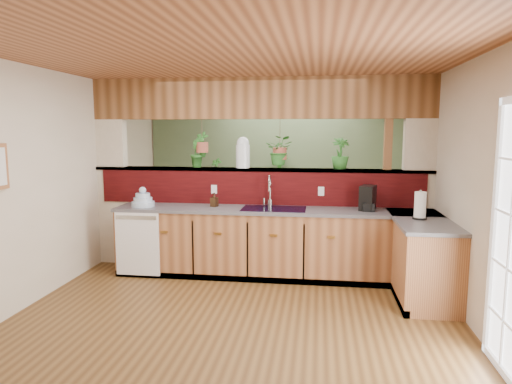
# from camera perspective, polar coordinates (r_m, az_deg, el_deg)

# --- Properties ---
(ground) EXTENTS (4.60, 7.00, 0.01)m
(ground) POSITION_cam_1_polar(r_m,az_deg,el_deg) (5.21, -1.70, -13.67)
(ground) COLOR brown
(ground) RESTS_ON ground
(ceiling) EXTENTS (4.60, 7.00, 0.01)m
(ceiling) POSITION_cam_1_polar(r_m,az_deg,el_deg) (4.90, -1.83, 15.91)
(ceiling) COLOR brown
(ceiling) RESTS_ON ground
(wall_back) EXTENTS (4.60, 0.02, 2.60)m
(wall_back) POSITION_cam_1_polar(r_m,az_deg,el_deg) (8.35, 2.26, 3.59)
(wall_back) COLOR beige
(wall_back) RESTS_ON ground
(wall_front) EXTENTS (4.60, 0.02, 2.60)m
(wall_front) POSITION_cam_1_polar(r_m,az_deg,el_deg) (1.64, -23.42, -14.53)
(wall_front) COLOR beige
(wall_front) RESTS_ON ground
(wall_left) EXTENTS (0.02, 7.00, 2.60)m
(wall_left) POSITION_cam_1_polar(r_m,az_deg,el_deg) (5.74, -25.04, 0.98)
(wall_left) COLOR beige
(wall_left) RESTS_ON ground
(wall_right) EXTENTS (0.02, 7.00, 2.60)m
(wall_right) POSITION_cam_1_polar(r_m,az_deg,el_deg) (5.05, 24.93, 0.16)
(wall_right) COLOR beige
(wall_right) RESTS_ON ground
(pass_through_partition) EXTENTS (4.60, 0.21, 2.60)m
(pass_through_partition) POSITION_cam_1_polar(r_m,az_deg,el_deg) (6.22, 0.58, 1.17)
(pass_through_partition) COLOR beige
(pass_through_partition) RESTS_ON ground
(pass_through_ledge) EXTENTS (4.60, 0.21, 0.04)m
(pass_through_ledge) POSITION_cam_1_polar(r_m,az_deg,el_deg) (6.21, 0.31, 2.82)
(pass_through_ledge) COLOR brown
(pass_through_ledge) RESTS_ON ground
(header_beam) EXTENTS (4.60, 0.15, 0.55)m
(header_beam) POSITION_cam_1_polar(r_m,az_deg,el_deg) (6.20, 0.32, 11.64)
(header_beam) COLOR brown
(header_beam) RESTS_ON ground
(sage_backwall) EXTENTS (4.55, 0.02, 2.55)m
(sage_backwall) POSITION_cam_1_polar(r_m,az_deg,el_deg) (8.33, 2.24, 3.58)
(sage_backwall) COLOR #566F4B
(sage_backwall) RESTS_ON ground
(countertop) EXTENTS (4.14, 1.52, 0.90)m
(countertop) POSITION_cam_1_polar(r_m,az_deg,el_deg) (5.84, 7.90, -6.76)
(countertop) COLOR brown
(countertop) RESTS_ON ground
(dishwasher) EXTENTS (0.58, 0.03, 0.82)m
(dishwasher) POSITION_cam_1_polar(r_m,az_deg,el_deg) (6.09, -14.61, -6.27)
(dishwasher) COLOR white
(dishwasher) RESTS_ON ground
(navy_sink) EXTENTS (0.82, 0.50, 0.18)m
(navy_sink) POSITION_cam_1_polar(r_m,az_deg,el_deg) (5.89, 2.24, -2.85)
(navy_sink) COLOR black
(navy_sink) RESTS_ON countertop
(faucet) EXTENTS (0.18, 0.19, 0.42)m
(faucet) POSITION_cam_1_polar(r_m,az_deg,el_deg) (6.00, 1.71, 0.32)
(faucet) COLOR #B7B7B2
(faucet) RESTS_ON countertop
(dish_stack) EXTENTS (0.30, 0.30, 0.26)m
(dish_stack) POSITION_cam_1_polar(r_m,az_deg,el_deg) (6.20, -13.95, -1.03)
(dish_stack) COLOR #AAC0DC
(dish_stack) RESTS_ON countertop
(soap_dispenser) EXTENTS (0.11, 0.11, 0.18)m
(soap_dispenser) POSITION_cam_1_polar(r_m,az_deg,el_deg) (6.04, -5.24, -0.96)
(soap_dispenser) COLOR #3A2615
(soap_dispenser) RESTS_ON countertop
(coffee_maker) EXTENTS (0.17, 0.28, 0.31)m
(coffee_maker) POSITION_cam_1_polar(r_m,az_deg,el_deg) (5.90, 13.79, -0.85)
(coffee_maker) COLOR black
(coffee_maker) RESTS_ON countertop
(paper_towel) EXTENTS (0.16, 0.16, 0.34)m
(paper_towel) POSITION_cam_1_polar(r_m,az_deg,el_deg) (5.48, 19.83, -1.65)
(paper_towel) COLOR black
(paper_towel) RESTS_ON countertop
(glass_jar) EXTENTS (0.19, 0.19, 0.42)m
(glass_jar) POSITION_cam_1_polar(r_m,az_deg,el_deg) (6.23, -1.65, 4.97)
(glass_jar) COLOR silver
(glass_jar) RESTS_ON pass_through_ledge
(ledge_plant_left) EXTENTS (0.25, 0.22, 0.40)m
(ledge_plant_left) POSITION_cam_1_polar(r_m,az_deg,el_deg) (6.36, -7.25, 4.86)
(ledge_plant_left) COLOR #266222
(ledge_plant_left) RESTS_ON pass_through_ledge
(ledge_plant_right) EXTENTS (0.29, 0.29, 0.41)m
(ledge_plant_right) POSITION_cam_1_polar(r_m,az_deg,el_deg) (6.15, 10.48, 4.76)
(ledge_plant_right) COLOR #266222
(ledge_plant_right) RESTS_ON pass_through_ledge
(hanging_plant_a) EXTENTS (0.22, 0.18, 0.46)m
(hanging_plant_a) POSITION_cam_1_polar(r_m,az_deg,el_deg) (6.34, -6.77, 6.92)
(hanging_plant_a) COLOR brown
(hanging_plant_a) RESTS_ON header_beam
(hanging_plant_b) EXTENTS (0.39, 0.35, 0.54)m
(hanging_plant_b) POSITION_cam_1_polar(r_m,az_deg,el_deg) (6.16, 3.00, 6.80)
(hanging_plant_b) COLOR brown
(hanging_plant_b) RESTS_ON header_beam
(shelving_console) EXTENTS (1.58, 0.50, 1.04)m
(shelving_console) POSITION_cam_1_polar(r_m,az_deg,el_deg) (8.25, -0.81, -2.05)
(shelving_console) COLOR black
(shelving_console) RESTS_ON ground
(shelf_plant_a) EXTENTS (0.24, 0.20, 0.39)m
(shelf_plant_a) POSITION_cam_1_polar(r_m,az_deg,el_deg) (8.27, -4.93, 2.93)
(shelf_plant_a) COLOR #266222
(shelf_plant_a) RESTS_ON shelving_console
(shelf_plant_b) EXTENTS (0.36, 0.36, 0.51)m
(shelf_plant_b) POSITION_cam_1_polar(r_m,az_deg,el_deg) (8.09, 2.97, 3.30)
(shelf_plant_b) COLOR #266222
(shelf_plant_b) RESTS_ON shelving_console
(floor_plant) EXTENTS (0.65, 0.58, 0.68)m
(floor_plant) POSITION_cam_1_polar(r_m,az_deg,el_deg) (7.22, 6.28, -4.82)
(floor_plant) COLOR #266222
(floor_plant) RESTS_ON ground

